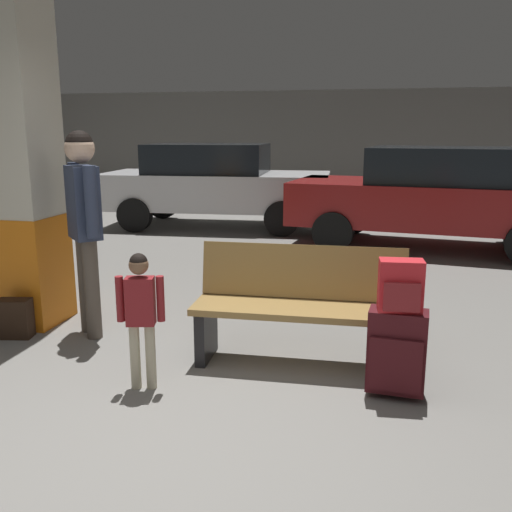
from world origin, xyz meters
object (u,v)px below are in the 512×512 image
at_px(backpack_bright, 401,286).
at_px(child, 140,307).
at_px(bench, 300,307).
at_px(suitcase, 397,352).
at_px(adult, 84,212).
at_px(structural_pillar, 20,163).
at_px(parked_car_near, 433,195).
at_px(parked_car_far, 215,183).
at_px(backpack_dark_floor, 15,319).

relative_size(backpack_bright, child, 0.35).
xyz_separation_m(bench, backpack_bright, (0.72, -0.44, 0.33)).
distance_m(suitcase, adult, 2.76).
xyz_separation_m(backpack_bright, adult, (-2.58, 0.62, 0.31)).
relative_size(structural_pillar, child, 3.09).
distance_m(structural_pillar, parked_car_near, 5.85).
xyz_separation_m(adult, parked_car_near, (3.18, 4.52, -0.28)).
bearing_deg(parked_car_near, parked_car_far, 162.97).
bearing_deg(child, adult, 135.05).
bearing_deg(structural_pillar, parked_car_near, 47.99).
bearing_deg(structural_pillar, backpack_bright, -14.09).
distance_m(backpack_bright, adult, 2.68).
bearing_deg(parked_car_far, backpack_bright, -63.29).
relative_size(bench, adult, 0.92).
bearing_deg(bench, parked_car_near, 74.34).
relative_size(parked_car_near, parked_car_far, 1.01).
relative_size(backpack_dark_floor, parked_car_near, 0.08).
bearing_deg(backpack_dark_floor, parked_car_far, 89.86).
relative_size(child, parked_car_near, 0.23).
xyz_separation_m(structural_pillar, parked_car_near, (3.89, 4.32, -0.67)).
height_order(child, adult, adult).
height_order(structural_pillar, backpack_dark_floor, structural_pillar).
bearing_deg(parked_car_far, adult, -84.09).
height_order(backpack_dark_floor, parked_car_near, parked_car_near).
height_order(bench, parked_car_near, parked_car_near).
bearing_deg(suitcase, structural_pillar, 165.91).
relative_size(bench, suitcase, 2.68).
bearing_deg(bench, adult, 174.49).
relative_size(adult, backpack_dark_floor, 5.16).
xyz_separation_m(structural_pillar, bench, (2.57, -0.38, -1.03)).
xyz_separation_m(adult, backpack_dark_floor, (-0.60, -0.21, -0.92)).
relative_size(structural_pillar, adult, 1.69).
height_order(structural_pillar, adult, structural_pillar).
bearing_deg(parked_car_far, structural_pillar, -91.26).
height_order(adult, parked_car_far, adult).
xyz_separation_m(parked_car_near, parked_car_far, (-3.77, 1.16, 0.00)).
height_order(child, backpack_dark_floor, child).
height_order(parked_car_near, parked_car_far, same).
distance_m(adult, backpack_dark_floor, 1.12).
relative_size(structural_pillar, parked_car_near, 0.69).
bearing_deg(backpack_bright, suitcase, 159.16).
bearing_deg(bench, suitcase, -31.77).
relative_size(child, parked_car_far, 0.23).
xyz_separation_m(structural_pillar, suitcase, (3.29, -0.83, -1.15)).
height_order(bench, suitcase, bench).
bearing_deg(adult, parked_car_far, 95.91).
relative_size(structural_pillar, bench, 1.83).
relative_size(backpack_bright, parked_car_near, 0.08).
bearing_deg(adult, backpack_dark_floor, -160.81).
height_order(suitcase, child, child).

